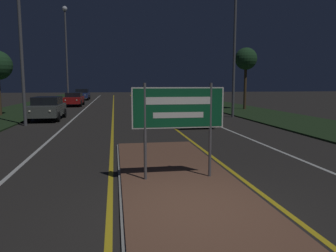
{
  "coord_description": "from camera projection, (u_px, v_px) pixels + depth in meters",
  "views": [
    {
      "loc": [
        -1.48,
        -5.57,
        2.37
      ],
      "look_at": [
        0.0,
        3.48,
        1.17
      ],
      "focal_mm": 35.0,
      "sensor_mm": 36.0,
      "label": 1
    }
  ],
  "objects": [
    {
      "name": "streetlight_left_near",
      "position": [
        20.0,
        21.0,
        17.54
      ],
      "size": [
        0.53,
        0.53,
        8.74
      ],
      "color": "#56565B",
      "rests_on": "ground_plane"
    },
    {
      "name": "car_receding_2",
      "position": [
        170.0,
        96.0,
        41.52
      ],
      "size": [
        2.02,
        4.58,
        1.42
      ],
      "color": "navy",
      "rests_on": "ground_plane"
    },
    {
      "name": "edge_line_white_right",
      "position": [
        206.0,
        108.0,
        31.6
      ],
      "size": [
        0.1,
        70.0,
        0.01
      ],
      "color": "silver",
      "rests_on": "ground_plane"
    },
    {
      "name": "car_approaching_2",
      "position": [
        82.0,
        94.0,
        46.04
      ],
      "size": [
        1.99,
        4.47,
        1.55
      ],
      "color": "navy",
      "rests_on": "ground_plane"
    },
    {
      "name": "centre_line_yellow_right",
      "position": [
        148.0,
        108.0,
        30.71
      ],
      "size": [
        0.12,
        70.0,
        0.01
      ],
      "color": "gold",
      "rests_on": "ground_plane"
    },
    {
      "name": "streetlight_left_far",
      "position": [
        66.0,
        45.0,
        32.65
      ],
      "size": [
        0.49,
        0.49,
        9.88
      ],
      "color": "#56565B",
      "rests_on": "ground_plane"
    },
    {
      "name": "car_receding_1",
      "position": [
        166.0,
        103.0,
        27.98
      ],
      "size": [
        1.86,
        4.36,
        1.32
      ],
      "color": "black",
      "rests_on": "ground_plane"
    },
    {
      "name": "lane_line_white_left",
      "position": [
        84.0,
        109.0,
        29.78
      ],
      "size": [
        0.12,
        70.0,
        0.01
      ],
      "color": "silver",
      "rests_on": "ground_plane"
    },
    {
      "name": "car_receding_3",
      "position": [
        141.0,
        94.0,
        50.37
      ],
      "size": [
        2.03,
        4.42,
        1.42
      ],
      "color": "#B7B7BC",
      "rests_on": "ground_plane"
    },
    {
      "name": "car_approaching_1",
      "position": [
        74.0,
        99.0,
        33.99
      ],
      "size": [
        1.86,
        4.77,
        1.38
      ],
      "color": "maroon",
      "rests_on": "ground_plane"
    },
    {
      "name": "lane_line_white_right",
      "position": [
        175.0,
        108.0,
        31.12
      ],
      "size": [
        0.12,
        70.0,
        0.01
      ],
      "color": "silver",
      "rests_on": "ground_plane"
    },
    {
      "name": "car_approaching_0",
      "position": [
        47.0,
        108.0,
        21.15
      ],
      "size": [
        1.96,
        4.28,
        1.49
      ],
      "color": "#4C514C",
      "rests_on": "ground_plane"
    },
    {
      "name": "streetlight_right_near",
      "position": [
        235.0,
        16.0,
        22.02
      ],
      "size": [
        0.54,
        0.54,
        10.69
      ],
      "color": "#56565B",
      "rests_on": "ground_plane"
    },
    {
      "name": "car_receding_0",
      "position": [
        191.0,
        113.0,
        18.57
      ],
      "size": [
        2.02,
        4.28,
        1.27
      ],
      "color": "#4C514C",
      "rests_on": "ground_plane"
    },
    {
      "name": "verge_left",
      "position": [
        4.0,
        115.0,
        24.04
      ],
      "size": [
        5.0,
        100.0,
        0.08
      ],
      "color": "#1E3319",
      "rests_on": "ground_plane"
    },
    {
      "name": "highway_sign",
      "position": [
        178.0,
        112.0,
        7.7
      ],
      "size": [
        2.19,
        0.07,
        2.28
      ],
      "color": "#56565B",
      "rests_on": "median_island"
    },
    {
      "name": "roadside_palm_right",
      "position": [
        246.0,
        60.0,
        28.48
      ],
      "size": [
        1.92,
        1.92,
        5.35
      ],
      "color": "#4C3823",
      "rests_on": "verge_right"
    },
    {
      "name": "edge_line_white_left",
      "position": [
        50.0,
        110.0,
        29.3
      ],
      "size": [
        0.1,
        70.0,
        0.01
      ],
      "color": "silver",
      "rests_on": "ground_plane"
    },
    {
      "name": "centre_line_yellow_left",
      "position": [
        113.0,
        109.0,
        30.19
      ],
      "size": [
        0.12,
        70.0,
        0.01
      ],
      "color": "gold",
      "rests_on": "ground_plane"
    },
    {
      "name": "median_island",
      "position": [
        178.0,
        180.0,
        7.92
      ],
      "size": [
        2.84,
        9.64,
        0.1
      ],
      "color": "#999993",
      "rests_on": "ground_plane"
    },
    {
      "name": "verge_right",
      "position": [
        249.0,
        111.0,
        27.07
      ],
      "size": [
        5.0,
        100.0,
        0.08
      ],
      "color": "#1E3319",
      "rests_on": "ground_plane"
    },
    {
      "name": "ground_plane",
      "position": [
        199.0,
        213.0,
        5.99
      ],
      "size": [
        160.0,
        160.0,
        0.0
      ],
      "primitive_type": "plane",
      "color": "#282623"
    }
  ]
}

